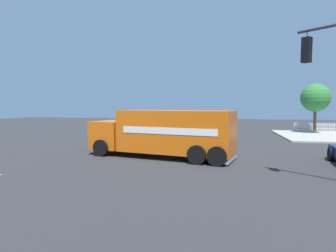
% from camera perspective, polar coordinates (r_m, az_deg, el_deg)
% --- Properties ---
extents(ground_plane, '(100.00, 100.00, 0.00)m').
position_cam_1_polar(ground_plane, '(17.63, 5.25, -5.76)').
color(ground_plane, '#2B2B2D').
extents(delivery_truck, '(8.91, 4.41, 2.74)m').
position_cam_1_polar(delivery_truck, '(16.47, -0.77, -1.34)').
color(delivery_truck, orange).
rests_on(delivery_truck, ground).
extents(picket_fence_run, '(5.86, 0.05, 0.95)m').
position_cam_1_polar(picket_fence_run, '(36.82, 28.52, -0.15)').
color(picket_fence_run, silver).
rests_on(picket_fence_run, sidewalk_corner_near).
extents(shade_tree_near, '(2.98, 2.98, 5.24)m').
position_cam_1_polar(shade_tree_near, '(33.80, 27.67, 5.06)').
color(shade_tree_near, brown).
rests_on(shade_tree_near, sidewalk_corner_near).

